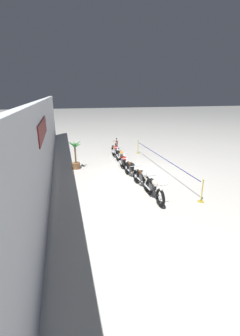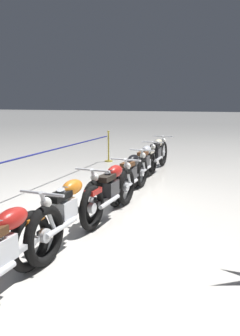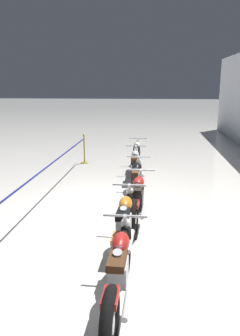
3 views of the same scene
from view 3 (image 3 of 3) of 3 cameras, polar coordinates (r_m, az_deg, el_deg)
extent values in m
plane|color=silver|center=(7.54, -2.36, -6.84)|extent=(120.00, 120.00, 0.00)
torus|color=black|center=(11.40, 3.14, 2.49)|extent=(0.78, 0.12, 0.78)
torus|color=black|center=(9.83, 2.70, 0.58)|extent=(0.78, 0.12, 0.78)
cylinder|color=silver|center=(11.40, 3.14, 2.49)|extent=(0.19, 0.08, 0.19)
cylinder|color=silver|center=(9.83, 2.70, 0.58)|extent=(0.19, 0.08, 0.19)
cylinder|color=silver|center=(11.44, 3.18, 3.97)|extent=(0.30, 0.06, 0.59)
cube|color=#2D2D30|center=(10.53, 2.93, 2.40)|extent=(0.36, 0.22, 0.26)
cylinder|color=#2D2D30|center=(10.53, 2.96, 3.51)|extent=(0.18, 0.11, 0.24)
cylinder|color=#2D2D30|center=(10.45, 2.93, 3.43)|extent=(0.18, 0.11, 0.24)
cylinder|color=silver|center=(10.26, 3.62, 1.27)|extent=(0.70, 0.07, 0.07)
cube|color=black|center=(10.61, 2.93, 1.71)|extent=(1.29, 0.06, 0.06)
ellipsoid|color=beige|center=(10.70, 3.01, 4.01)|extent=(0.46, 0.22, 0.22)
cube|color=black|center=(10.36, 2.91, 3.44)|extent=(0.40, 0.20, 0.09)
cube|color=beige|center=(9.81, 2.73, 2.25)|extent=(0.32, 0.16, 0.08)
cylinder|color=silver|center=(11.28, 3.17, 5.21)|extent=(0.04, 0.62, 0.04)
sphere|color=silver|center=(11.38, 3.18, 4.58)|extent=(0.14, 0.14, 0.14)
torus|color=black|center=(10.19, 2.77, 0.85)|extent=(0.71, 0.14, 0.71)
torus|color=black|center=(8.55, 2.41, -1.76)|extent=(0.71, 0.14, 0.71)
cylinder|color=silver|center=(10.19, 2.77, 0.85)|extent=(0.17, 0.08, 0.16)
cylinder|color=silver|center=(8.55, 2.41, -1.76)|extent=(0.17, 0.08, 0.16)
cylinder|color=silver|center=(10.21, 2.80, 2.51)|extent=(0.30, 0.06, 0.59)
cube|color=#2D2D30|center=(9.28, 2.60, 0.54)|extent=(0.36, 0.23, 0.26)
cylinder|color=#2D2D30|center=(9.27, 2.62, 1.80)|extent=(0.18, 0.11, 0.24)
cylinder|color=#2D2D30|center=(9.19, 2.61, 1.69)|extent=(0.18, 0.11, 0.24)
cylinder|color=silver|center=(9.02, 3.41, -0.79)|extent=(0.70, 0.09, 0.07)
cube|color=black|center=(9.36, 2.60, -0.22)|extent=(1.35, 0.09, 0.06)
ellipsoid|color=#B7BABF|center=(9.45, 2.67, 2.40)|extent=(0.46, 0.23, 0.22)
cube|color=#4C2D19|center=(9.10, 2.59, 1.69)|extent=(0.40, 0.21, 0.09)
cube|color=#B7BABF|center=(8.54, 2.44, -0.07)|extent=(0.32, 0.17, 0.08)
cylinder|color=silver|center=(10.05, 2.80, 3.88)|extent=(0.05, 0.62, 0.04)
sphere|color=silver|center=(10.16, 2.80, 3.18)|extent=(0.14, 0.14, 0.14)
torus|color=black|center=(8.69, 3.25, -1.54)|extent=(0.70, 0.11, 0.70)
torus|color=black|center=(7.15, 2.46, -5.05)|extent=(0.70, 0.11, 0.70)
cylinder|color=silver|center=(8.69, 3.25, -1.54)|extent=(0.17, 0.08, 0.17)
cylinder|color=silver|center=(7.15, 2.46, -5.05)|extent=(0.17, 0.08, 0.17)
cylinder|color=silver|center=(8.71, 3.32, 0.41)|extent=(0.30, 0.06, 0.59)
cube|color=#2D2D30|center=(7.83, 2.89, -2.11)|extent=(0.36, 0.23, 0.26)
cylinder|color=#2D2D30|center=(7.81, 2.93, -0.62)|extent=(0.18, 0.11, 0.24)
cylinder|color=#2D2D30|center=(7.73, 2.89, -0.78)|extent=(0.18, 0.11, 0.24)
cylinder|color=silver|center=(7.57, 3.78, -3.80)|extent=(0.70, 0.08, 0.07)
cube|color=#47474C|center=(7.91, 2.90, -2.98)|extent=(1.29, 0.08, 0.06)
ellipsoid|color=black|center=(7.98, 3.02, 0.14)|extent=(0.46, 0.23, 0.22)
cube|color=#4C2D19|center=(7.64, 2.84, -0.80)|extent=(0.40, 0.21, 0.09)
cube|color=black|center=(7.12, 2.51, -2.98)|extent=(0.32, 0.16, 0.08)
cylinder|color=silver|center=(8.54, 3.30, 1.98)|extent=(0.05, 0.62, 0.04)
sphere|color=silver|center=(8.65, 3.32, 1.18)|extent=(0.14, 0.14, 0.14)
torus|color=black|center=(7.33, 3.59, -4.47)|extent=(0.73, 0.14, 0.73)
torus|color=black|center=(5.99, 2.45, -8.84)|extent=(0.73, 0.14, 0.73)
cylinder|color=silver|center=(7.33, 3.59, -4.47)|extent=(0.18, 0.09, 0.17)
cylinder|color=silver|center=(5.99, 2.45, -8.84)|extent=(0.18, 0.09, 0.17)
cylinder|color=silver|center=(7.33, 3.68, -2.15)|extent=(0.31, 0.07, 0.59)
cube|color=#2D2D30|center=(6.55, 3.06, -5.28)|extent=(0.37, 0.24, 0.26)
cylinder|color=#2D2D30|center=(6.53, 3.12, -3.50)|extent=(0.18, 0.12, 0.24)
cylinder|color=#2D2D30|center=(6.45, 3.05, -3.73)|extent=(0.18, 0.12, 0.24)
cylinder|color=silver|center=(6.31, 4.07, -7.43)|extent=(0.70, 0.10, 0.07)
cube|color=black|center=(6.65, 3.08, -6.27)|extent=(1.15, 0.11, 0.06)
ellipsoid|color=#B21E19|center=(6.69, 3.27, -2.53)|extent=(0.47, 0.24, 0.22)
cube|color=black|center=(6.36, 2.98, -3.80)|extent=(0.41, 0.22, 0.09)
cube|color=#B21E19|center=(5.94, 2.53, -6.32)|extent=(0.33, 0.17, 0.08)
cylinder|color=silver|center=(7.15, 3.65, -0.34)|extent=(0.06, 0.62, 0.04)
sphere|color=silver|center=(7.26, 3.68, -1.25)|extent=(0.14, 0.14, 0.14)
torus|color=black|center=(6.24, 1.62, -7.75)|extent=(0.75, 0.14, 0.75)
torus|color=black|center=(4.73, -0.48, -15.37)|extent=(0.75, 0.14, 0.75)
cylinder|color=silver|center=(6.24, 1.62, -7.75)|extent=(0.18, 0.08, 0.18)
cylinder|color=silver|center=(4.73, -0.48, -15.37)|extent=(0.18, 0.08, 0.18)
cylinder|color=silver|center=(6.23, 1.72, -5.02)|extent=(0.30, 0.06, 0.59)
cube|color=silver|center=(5.36, 0.67, -9.72)|extent=(0.37, 0.23, 0.26)
cylinder|color=silver|center=(5.32, 0.73, -7.57)|extent=(0.18, 0.11, 0.24)
cylinder|color=silver|center=(5.24, 0.63, -7.90)|extent=(0.18, 0.11, 0.24)
cylinder|color=silver|center=(5.14, 1.86, -12.57)|extent=(0.70, 0.09, 0.07)
cube|color=black|center=(5.46, 0.73, -10.85)|extent=(1.35, 0.10, 0.06)
ellipsoid|color=orange|center=(5.47, 0.96, -6.26)|extent=(0.47, 0.23, 0.22)
cube|color=black|center=(5.16, 0.51, -8.06)|extent=(0.41, 0.21, 0.09)
cube|color=orange|center=(4.65, -0.40, -12.20)|extent=(0.32, 0.17, 0.08)
cylinder|color=silver|center=(6.04, 1.64, -2.97)|extent=(0.05, 0.62, 0.04)
sphere|color=silver|center=(6.16, 1.70, -4.00)|extent=(0.14, 0.14, 0.14)
torus|color=black|center=(4.87, 0.88, -14.25)|extent=(0.78, 0.14, 0.78)
torus|color=black|center=(3.62, -1.79, -25.63)|extent=(0.78, 0.14, 0.78)
cylinder|color=silver|center=(4.87, 0.88, -14.25)|extent=(0.18, 0.08, 0.18)
cylinder|color=silver|center=(3.62, -1.79, -25.63)|extent=(0.18, 0.08, 0.18)
cylinder|color=silver|center=(4.82, 1.00, -10.78)|extent=(0.30, 0.06, 0.59)
cube|color=silver|center=(4.10, -0.31, -17.62)|extent=(0.36, 0.23, 0.26)
cylinder|color=silver|center=(4.03, -0.24, -14.89)|extent=(0.18, 0.11, 0.24)
cylinder|color=silver|center=(3.96, -0.38, -15.47)|extent=(0.18, 0.11, 0.24)
cylinder|color=silver|center=(3.91, 1.32, -21.79)|extent=(0.70, 0.08, 0.07)
cube|color=#ADAFB5|center=(4.21, -0.22, -18.88)|extent=(1.21, 0.08, 0.06)
ellipsoid|color=#B21E19|center=(4.17, 0.08, -12.92)|extent=(0.46, 0.23, 0.22)
cube|color=#4C2D19|center=(3.87, -0.55, -15.86)|extent=(0.40, 0.21, 0.09)
cube|color=#B21E19|center=(3.49, -1.70, -21.62)|extent=(0.32, 0.16, 0.08)
cylinder|color=silver|center=(4.61, 0.88, -8.35)|extent=(0.05, 0.62, 0.04)
sphere|color=silver|center=(4.74, 0.97, -9.54)|extent=(0.14, 0.14, 0.14)
cylinder|color=gold|center=(11.79, -6.18, 0.93)|extent=(0.28, 0.28, 0.03)
cylinder|color=gold|center=(11.68, -6.25, 3.26)|extent=(0.05, 0.05, 0.95)
sphere|color=gold|center=(11.60, -6.32, 5.76)|extent=(0.08, 0.08, 0.08)
cylinder|color=navy|center=(7.55, -13.01, -0.15)|extent=(8.25, 0.04, 0.04)
camera|label=1|loc=(19.26, 16.25, 19.13)|focal=24.00mm
camera|label=2|loc=(2.24, 63.68, -11.78)|focal=35.00mm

